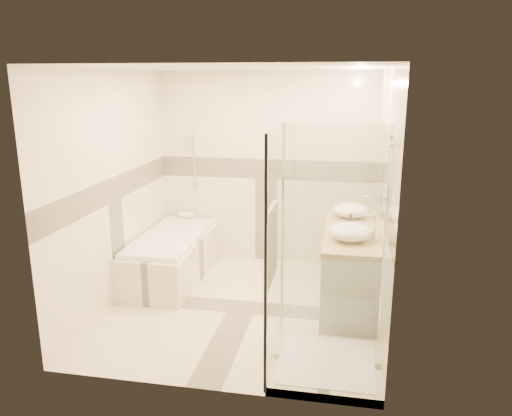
% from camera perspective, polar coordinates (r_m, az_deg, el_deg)
% --- Properties ---
extents(room, '(2.82, 3.02, 2.52)m').
position_cam_1_polar(room, '(5.09, -0.99, 1.63)').
color(room, beige).
rests_on(room, ground).
extents(bathtub, '(0.75, 1.70, 0.56)m').
position_cam_1_polar(bathtub, '(6.23, -9.57, -5.22)').
color(bathtub, beige).
rests_on(bathtub, ground).
extents(vanity, '(0.58, 1.62, 0.85)m').
position_cam_1_polar(vanity, '(5.51, 10.71, -6.66)').
color(vanity, silver).
rests_on(vanity, ground).
extents(shower_enclosure, '(0.96, 0.93, 2.04)m').
position_cam_1_polar(shower_enclosure, '(4.32, 6.71, -11.55)').
color(shower_enclosure, beige).
rests_on(shower_enclosure, ground).
extents(vessel_sink_near, '(0.42, 0.42, 0.17)m').
position_cam_1_polar(vessel_sink_near, '(5.84, 10.77, -0.20)').
color(vessel_sink_near, white).
rests_on(vessel_sink_near, vanity).
extents(vessel_sink_far, '(0.43, 0.43, 0.17)m').
position_cam_1_polar(vessel_sink_far, '(5.00, 10.74, -2.67)').
color(vessel_sink_far, white).
rests_on(vessel_sink_far, vanity).
extents(faucet_near, '(0.11, 0.03, 0.27)m').
position_cam_1_polar(faucet_near, '(5.83, 12.93, 0.42)').
color(faucet_near, silver).
rests_on(faucet_near, vanity).
extents(faucet_far, '(0.11, 0.03, 0.28)m').
position_cam_1_polar(faucet_far, '(4.99, 13.26, -1.97)').
color(faucet_far, silver).
rests_on(faucet_far, vanity).
extents(amenity_bottle_a, '(0.08, 0.08, 0.15)m').
position_cam_1_polar(amenity_bottle_a, '(5.30, 10.74, -1.83)').
color(amenity_bottle_a, black).
rests_on(amenity_bottle_a, vanity).
extents(amenity_bottle_b, '(0.13, 0.13, 0.14)m').
position_cam_1_polar(amenity_bottle_b, '(5.48, 10.75, -1.33)').
color(amenity_bottle_b, black).
rests_on(amenity_bottle_b, vanity).
extents(folded_towels, '(0.20, 0.28, 0.08)m').
position_cam_1_polar(folded_towels, '(5.98, 10.76, -0.29)').
color(folded_towels, white).
rests_on(folded_towels, vanity).
extents(rolled_towel, '(0.19, 0.09, 0.09)m').
position_cam_1_polar(rolled_towel, '(6.84, -7.99, -0.76)').
color(rolled_towel, white).
rests_on(rolled_towel, bathtub).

